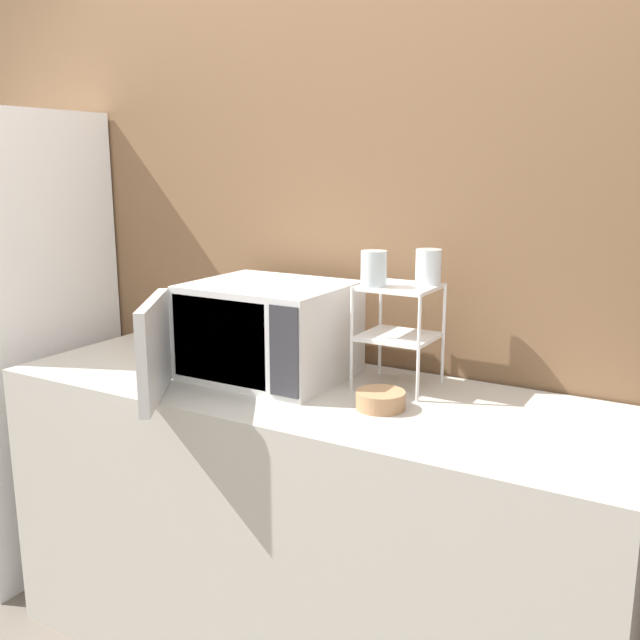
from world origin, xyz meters
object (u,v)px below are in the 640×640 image
(microwave, at_px, (264,331))
(glass_back_right, at_px, (428,267))
(dish_rack, at_px, (399,315))
(bowl, at_px, (380,400))
(glass_front_left, at_px, (374,269))

(microwave, bearing_deg, glass_back_right, 20.22)
(dish_rack, distance_m, glass_back_right, 0.17)
(glass_back_right, bearing_deg, bowl, -95.38)
(microwave, relative_size, glass_front_left, 6.95)
(glass_back_right, height_order, bowl, glass_back_right)
(dish_rack, bearing_deg, glass_front_left, -135.58)
(glass_front_left, bearing_deg, bowl, -56.34)
(microwave, height_order, glass_back_right, glass_back_right)
(dish_rack, height_order, bowl, dish_rack)
(glass_front_left, bearing_deg, glass_back_right, 42.57)
(microwave, distance_m, bowl, 0.48)
(glass_back_right, bearing_deg, microwave, -159.78)
(glass_front_left, xyz_separation_m, glass_back_right, (0.13, 0.12, 0.00))
(glass_front_left, xyz_separation_m, bowl, (0.10, -0.15, -0.35))
(dish_rack, bearing_deg, bowl, -78.55)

